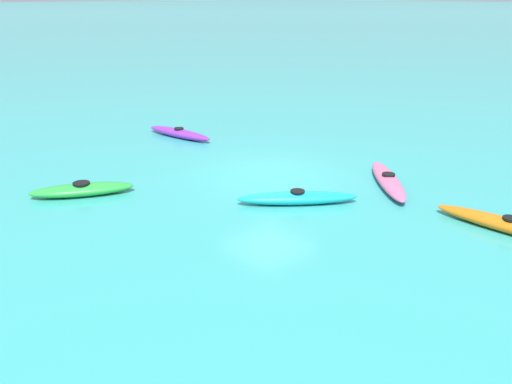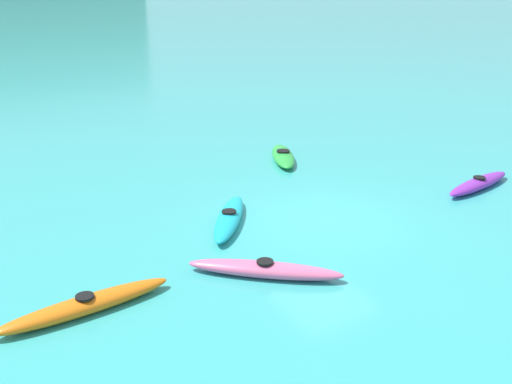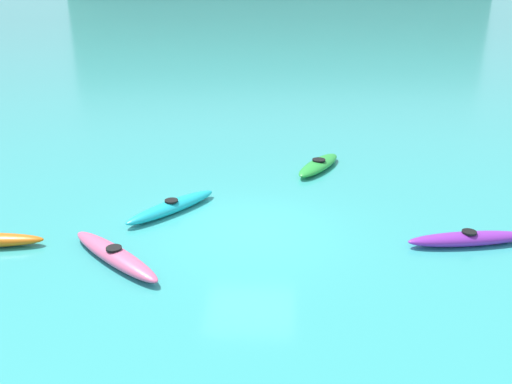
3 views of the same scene
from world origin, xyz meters
The scene contains 5 objects.
ground_plane centered at (0.00, 0.00, 0.00)m, with size 600.00×600.00×0.00m, color #38ADA8.
kayak_green centered at (2.08, 5.10, 0.16)m, with size 1.92×2.79×0.37m.
kayak_cyan centered at (-2.31, 1.15, 0.16)m, with size 2.43×2.87×0.37m.
kayak_purple centered at (5.53, -0.45, 0.16)m, with size 3.20×1.11×0.37m.
kayak_pink centered at (-3.08, -1.80, 0.16)m, with size 2.94×2.73×0.37m.
Camera 3 is at (0.89, -12.96, 6.28)m, focal length 38.12 mm.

